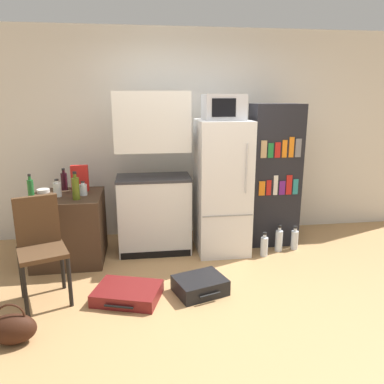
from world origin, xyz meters
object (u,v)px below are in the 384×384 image
(bookshelf, at_px, (274,176))
(suitcase_small_flat, at_px, (128,293))
(bottle_clear_short, at_px, (83,189))
(water_bottle_back, at_px, (295,239))
(bottle_milk_white, at_px, (57,189))
(chair, at_px, (40,240))
(water_bottle_front, at_px, (264,246))
(water_bottle_middle, at_px, (279,240))
(refrigerator, at_px, (222,187))
(suitcase_large_flat, at_px, (200,285))
(microwave, at_px, (224,107))
(handbag, at_px, (12,329))
(bottle_olive_oil, at_px, (76,188))
(cereal_box, at_px, (80,178))
(side_table, at_px, (69,228))
(kitchen_hutch, at_px, (153,180))
(bottle_wine_dark, at_px, (64,181))
(bowl, at_px, (43,191))
(bottle_green_tall, at_px, (31,190))

(bookshelf, relative_size, suitcase_small_flat, 2.53)
(bottle_clear_short, bearing_deg, water_bottle_back, -1.31)
(bottle_milk_white, height_order, chair, chair)
(water_bottle_front, distance_m, water_bottle_middle, 0.25)
(bottle_clear_short, height_order, bottle_milk_white, bottle_milk_white)
(refrigerator, height_order, suitcase_large_flat, refrigerator)
(microwave, relative_size, bottle_clear_short, 2.86)
(handbag, bearing_deg, chair, 82.77)
(microwave, xyz_separation_m, bottle_olive_oil, (-1.63, -0.24, -0.82))
(bottle_clear_short, height_order, cereal_box, cereal_box)
(refrigerator, height_order, water_bottle_back, refrigerator)
(microwave, relative_size, handbag, 1.25)
(side_table, bearing_deg, bottle_milk_white, -153.95)
(side_table, xyz_separation_m, kitchen_hutch, (0.97, 0.13, 0.49))
(suitcase_small_flat, height_order, water_bottle_middle, water_bottle_middle)
(bookshelf, xyz_separation_m, handbag, (-2.64, -1.70, -0.75))
(chair, bearing_deg, cereal_box, 56.93)
(bottle_wine_dark, height_order, water_bottle_back, bottle_wine_dark)
(bottle_clear_short, xyz_separation_m, bottle_wine_dark, (-0.25, 0.28, 0.04))
(cereal_box, bearing_deg, bowl, -177.91)
(bottle_clear_short, xyz_separation_m, bottle_milk_white, (-0.27, -0.02, 0.02))
(kitchen_hutch, height_order, bottle_milk_white, kitchen_hutch)
(kitchen_hutch, xyz_separation_m, suitcase_large_flat, (0.38, -1.09, -0.80))
(bottle_green_tall, distance_m, bottle_clear_short, 0.53)
(bottle_green_tall, height_order, bottle_clear_short, bottle_green_tall)
(kitchen_hutch, xyz_separation_m, water_bottle_back, (1.70, -0.21, -0.75))
(chair, bearing_deg, water_bottle_front, -5.64)
(cereal_box, distance_m, handbag, 1.89)
(bottle_olive_oil, bearing_deg, refrigerator, 8.46)
(kitchen_hutch, height_order, suitcase_large_flat, kitchen_hutch)
(refrigerator, relative_size, water_bottle_back, 5.29)
(bottle_clear_short, height_order, suitcase_large_flat, bottle_clear_short)
(cereal_box, bearing_deg, bottle_clear_short, -73.53)
(chair, height_order, water_bottle_back, chair)
(water_bottle_middle, bearing_deg, microwave, 167.08)
(kitchen_hutch, height_order, bowl, kitchen_hutch)
(bookshelf, height_order, bottle_clear_short, bookshelf)
(bottle_olive_oil, distance_m, bottle_wine_dark, 0.49)
(bookshelf, xyz_separation_m, water_bottle_middle, (-0.00, -0.30, -0.73))
(bottle_milk_white, distance_m, water_bottle_front, 2.43)
(microwave, height_order, bowl, microwave)
(water_bottle_front, bearing_deg, chair, -165.17)
(bottle_clear_short, bearing_deg, handbag, -104.04)
(cereal_box, bearing_deg, bottle_green_tall, -140.55)
(bottle_milk_white, bearing_deg, bowl, 134.67)
(bottle_clear_short, bearing_deg, kitchen_hutch, 11.44)
(bottle_clear_short, distance_m, bottle_milk_white, 0.27)
(water_bottle_front, relative_size, water_bottle_middle, 0.89)
(kitchen_hutch, distance_m, bookshelf, 1.49)
(microwave, bearing_deg, bottle_green_tall, -173.43)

